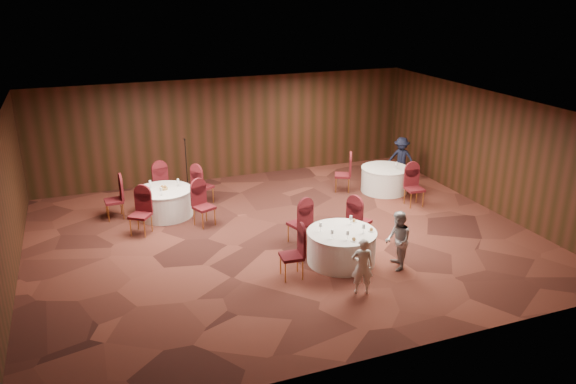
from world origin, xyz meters
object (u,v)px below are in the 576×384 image
object	(u,v)px
woman_b	(398,241)
man_c	(401,158)
table_right	(385,179)
woman_a	(362,266)
table_main	(341,247)
mic_stand	(187,179)
table_left	(165,202)

from	to	relation	value
woman_b	man_c	xyz separation A→B (m)	(3.28, 5.20, 0.02)
table_right	woman_a	distance (m)	6.13
table_main	woman_b	size ratio (longest dim) A/B	1.17
table_right	table_main	bearing A→B (deg)	-131.21
table_main	mic_stand	distance (m)	5.88
mic_stand	woman_b	distance (m)	6.95
table_left	table_right	distance (m)	6.50
woman_b	woman_a	bearing A→B (deg)	-43.19
woman_a	man_c	world-z (taller)	man_c
woman_a	woman_b	bearing A→B (deg)	-130.87
table_right	mic_stand	xyz separation A→B (m)	(-5.61, 1.68, 0.14)
woman_b	man_c	world-z (taller)	man_c
table_left	woman_b	bearing A→B (deg)	-48.71
table_right	woman_b	distance (m)	4.94
mic_stand	woman_a	bearing A→B (deg)	-72.24
table_main	table_right	world-z (taller)	same
table_right	mic_stand	distance (m)	5.86
table_left	woman_a	xyz separation A→B (m)	(3.03, -5.51, 0.22)
table_main	man_c	world-z (taller)	man_c
mic_stand	woman_b	xyz separation A→B (m)	(3.38, -6.08, 0.14)
table_left	woman_a	distance (m)	6.29
table_right	table_left	bearing A→B (deg)	176.12
woman_b	man_c	distance (m)	6.15
table_right	man_c	size ratio (longest dim) A/B	1.04
mic_stand	man_c	xyz separation A→B (m)	(6.66, -0.88, 0.17)
table_right	woman_b	size ratio (longest dim) A/B	1.08
table_right	mic_stand	world-z (taller)	mic_stand
table_left	woman_a	world-z (taller)	woman_a
mic_stand	man_c	bearing A→B (deg)	-7.49
table_main	mic_stand	bearing A→B (deg)	113.83
table_main	woman_b	distance (m)	1.26
table_left	mic_stand	size ratio (longest dim) A/B	0.86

